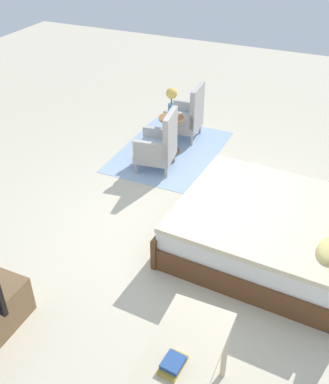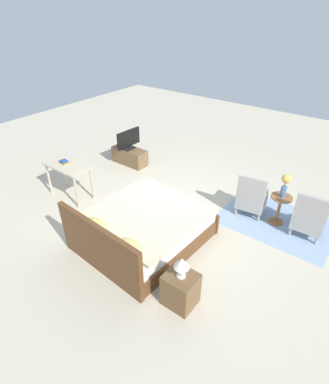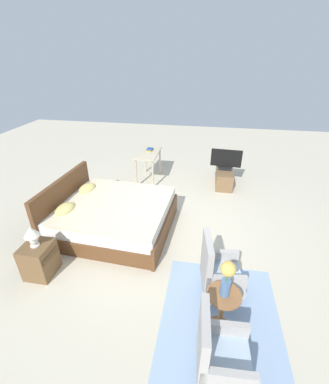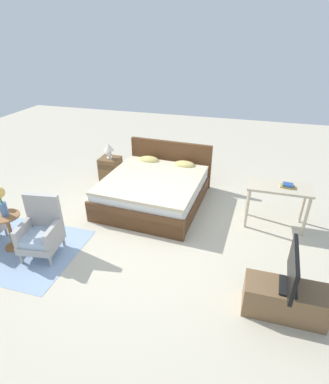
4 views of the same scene
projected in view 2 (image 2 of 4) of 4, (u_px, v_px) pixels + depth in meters
ground_plane at (173, 211)px, 6.25m from camera, size 16.00×16.00×0.00m
floor_rug at (276, 221)px, 5.93m from camera, size 2.10×1.50×0.01m
bed at (143, 228)px, 5.30m from camera, size 1.94×2.18×0.96m
armchair_by_window_left at (309, 218)px, 5.41m from camera, size 0.57×0.57×0.92m
armchair_by_window_right at (252, 198)px, 5.97m from camera, size 0.61×0.61×0.92m
side_table at (279, 207)px, 5.72m from camera, size 0.40×0.40×0.60m
flower_vase at (285, 183)px, 5.44m from camera, size 0.17×0.17×0.48m
nightstand at (181, 289)px, 4.21m from camera, size 0.44×0.41×0.54m
table_lamp at (182, 265)px, 3.95m from camera, size 0.22×0.22×0.33m
tv_stand at (130, 156)px, 7.97m from camera, size 0.96×0.40×0.42m
tv_flatscreen at (129, 139)px, 7.71m from camera, size 0.22×0.75×0.51m
vanity_desk at (68, 170)px, 6.38m from camera, size 1.04×0.52×0.77m
book_stack at (64, 162)px, 6.37m from camera, size 0.24×0.15×0.06m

